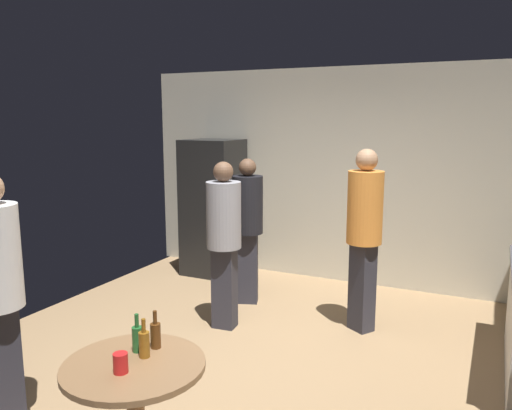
# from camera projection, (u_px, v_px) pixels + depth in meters

# --- Properties ---
(ground_plane) EXTENTS (5.20, 5.20, 0.10)m
(ground_plane) POSITION_uv_depth(u_px,v_px,m) (246.00, 372.00, 4.33)
(ground_plane) COLOR #9E7C56
(wall_back) EXTENTS (5.32, 0.06, 2.70)m
(wall_back) POSITION_uv_depth(u_px,v_px,m) (339.00, 176.00, 6.43)
(wall_back) COLOR beige
(wall_back) RESTS_ON ground_plane
(refrigerator) EXTENTS (0.70, 0.68, 1.80)m
(refrigerator) POSITION_uv_depth(u_px,v_px,m) (213.00, 207.00, 6.80)
(refrigerator) COLOR black
(refrigerator) RESTS_ON ground_plane
(foreground_table) EXTENTS (0.80, 0.80, 0.73)m
(foreground_table) POSITION_uv_depth(u_px,v_px,m) (134.00, 381.00, 2.86)
(foreground_table) COLOR olive
(foreground_table) RESTS_ON ground_plane
(beer_bottle_amber) EXTENTS (0.06, 0.06, 0.23)m
(beer_bottle_amber) POSITION_uv_depth(u_px,v_px,m) (144.00, 343.00, 2.90)
(beer_bottle_amber) COLOR #8C5919
(beer_bottle_amber) RESTS_ON foreground_table
(beer_bottle_brown) EXTENTS (0.06, 0.06, 0.23)m
(beer_bottle_brown) POSITION_uv_depth(u_px,v_px,m) (156.00, 334.00, 3.02)
(beer_bottle_brown) COLOR #593314
(beer_bottle_brown) RESTS_ON foreground_table
(beer_bottle_green) EXTENTS (0.06, 0.06, 0.23)m
(beer_bottle_green) POSITION_uv_depth(u_px,v_px,m) (137.00, 338.00, 2.97)
(beer_bottle_green) COLOR #26662D
(beer_bottle_green) RESTS_ON foreground_table
(plastic_cup_red) EXTENTS (0.08, 0.08, 0.11)m
(plastic_cup_red) POSITION_uv_depth(u_px,v_px,m) (121.00, 363.00, 2.72)
(plastic_cup_red) COLOR red
(plastic_cup_red) RESTS_ON foreground_table
(person_in_gray_shirt) EXTENTS (0.37, 0.37, 1.67)m
(person_in_gray_shirt) POSITION_uv_depth(u_px,v_px,m) (224.00, 232.00, 4.98)
(person_in_gray_shirt) COLOR #2D2D38
(person_in_gray_shirt) RESTS_ON ground_plane
(person_in_orange_shirt) EXTENTS (0.47, 0.47, 1.80)m
(person_in_orange_shirt) POSITION_uv_depth(u_px,v_px,m) (364.00, 226.00, 4.90)
(person_in_orange_shirt) COLOR #2D2D38
(person_in_orange_shirt) RESTS_ON ground_plane
(person_in_black_shirt) EXTENTS (0.44, 0.44, 1.64)m
(person_in_black_shirt) POSITION_uv_depth(u_px,v_px,m) (248.00, 220.00, 5.68)
(person_in_black_shirt) COLOR #2D2D38
(person_in_black_shirt) RESTS_ON ground_plane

